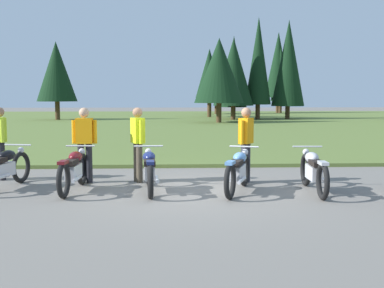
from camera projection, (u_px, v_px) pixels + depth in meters
ground_plane at (193, 191)px, 9.62m from camera, size 140.00×140.00×0.00m
grass_moorland at (177, 122)px, 34.54m from camera, size 80.00×44.00×0.10m
forest_treeline at (251, 69)px, 39.83m from camera, size 29.93×21.49×8.74m
motorcycle_black at (3, 168)px, 9.81m from camera, size 0.72×2.07×0.88m
motorcycle_maroon at (74, 170)px, 9.58m from camera, size 0.62×2.10×0.88m
motorcycle_navy at (149, 170)px, 9.55m from camera, size 0.62×2.10×0.88m
motorcycle_sky_blue at (238, 170)px, 9.47m from camera, size 0.91×2.01×0.88m
motorcycle_silver at (314, 171)px, 9.46m from camera, size 0.62×2.10×0.88m
rider_with_back_turned at (0, 139)px, 10.83m from camera, size 0.37×0.48×1.67m
rider_near_row_end at (246, 140)px, 10.45m from camera, size 0.38×0.48×1.67m
rider_checking_bike at (85, 140)px, 10.42m from camera, size 0.55×0.22×1.67m
rider_in_hivis_vest at (138, 140)px, 10.55m from camera, size 0.35×0.51×1.67m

